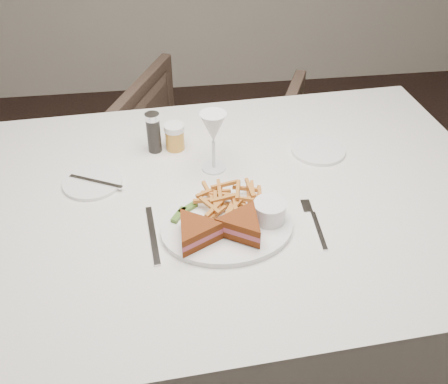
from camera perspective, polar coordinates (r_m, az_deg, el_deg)
table at (r=1.57m, az=-0.25°, el=-11.06°), size 1.56×1.09×0.75m
chair_far at (r=2.21m, az=-1.56°, el=4.97°), size 0.89×0.87×0.71m
table_setting at (r=1.25m, az=-0.46°, el=-0.31°), size 0.81×0.60×0.18m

